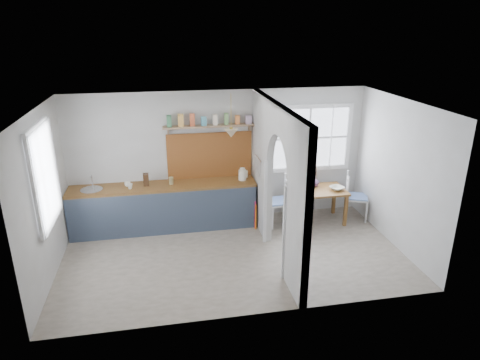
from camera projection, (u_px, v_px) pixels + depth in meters
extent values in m
cube|color=gray|center=(234.00, 256.00, 7.36)|extent=(5.80, 3.20, 0.01)
cube|color=silver|center=(234.00, 105.00, 6.46)|extent=(5.80, 3.20, 0.01)
cube|color=silver|center=(220.00, 157.00, 8.39)|extent=(5.80, 0.01, 2.60)
cube|color=silver|center=(256.00, 230.00, 5.43)|extent=(5.80, 0.01, 2.60)
cube|color=silver|center=(44.00, 198.00, 6.41)|extent=(0.01, 3.20, 2.60)
cube|color=silver|center=(399.00, 174.00, 7.41)|extent=(0.01, 3.20, 2.60)
cube|color=silver|center=(299.00, 212.00, 5.92)|extent=(0.12, 0.80, 2.60)
cube|color=silver|center=(262.00, 164.00, 7.95)|extent=(0.12, 1.20, 2.60)
cube|color=silver|center=(281.00, 140.00, 6.58)|extent=(0.12, 1.20, 1.05)
cube|color=brown|center=(163.00, 186.00, 8.06)|extent=(3.50, 0.60, 0.05)
cube|color=#303F51|center=(165.00, 214.00, 7.95)|extent=(3.50, 0.03, 0.85)
cube|color=#392313|center=(165.00, 207.00, 8.26)|extent=(3.46, 0.45, 0.85)
cylinder|color=silver|center=(92.00, 190.00, 7.83)|extent=(0.40, 0.40, 0.02)
cube|color=brown|center=(210.00, 155.00, 8.31)|extent=(1.65, 0.03, 0.90)
cube|color=tan|center=(210.00, 126.00, 8.02)|extent=(1.75, 0.20, 0.03)
cube|color=#2D6941|center=(169.00, 122.00, 7.86)|extent=(0.09, 0.09, 0.18)
cube|color=gold|center=(181.00, 122.00, 7.89)|extent=(0.09, 0.09, 0.18)
cube|color=#C34E26|center=(192.00, 121.00, 7.93)|extent=(0.09, 0.09, 0.18)
cube|color=teal|center=(204.00, 121.00, 7.97)|extent=(0.09, 0.09, 0.18)
cube|color=beige|center=(215.00, 120.00, 8.01)|extent=(0.09, 0.09, 0.18)
cube|color=#659A54|center=(226.00, 120.00, 8.04)|extent=(0.09, 0.09, 0.18)
cube|color=orange|center=(237.00, 119.00, 8.08)|extent=(0.09, 0.09, 0.18)
cube|color=#AD92B2|center=(248.00, 119.00, 8.12)|extent=(0.09, 0.09, 0.18)
cone|color=beige|center=(231.00, 133.00, 7.80)|extent=(0.26, 0.26, 0.16)
cylinder|color=silver|center=(258.00, 158.00, 7.79)|extent=(0.02, 0.50, 0.02)
imported|color=silver|center=(130.00, 186.00, 7.85)|extent=(0.11, 0.11, 0.09)
imported|color=white|center=(127.00, 184.00, 7.97)|extent=(0.12, 0.12, 0.09)
cube|color=#392313|center=(146.00, 180.00, 8.00)|extent=(0.11, 0.15, 0.22)
cylinder|color=#908354|center=(171.00, 181.00, 8.07)|extent=(0.11, 0.11, 0.14)
cube|color=#AD1B50|center=(255.00, 215.00, 8.27)|extent=(0.02, 0.03, 0.57)
cube|color=orange|center=(256.00, 217.00, 8.23)|extent=(0.02, 0.03, 0.53)
imported|color=beige|center=(337.00, 188.00, 8.40)|extent=(0.35, 0.35, 0.07)
imported|color=#6CAA62|center=(310.00, 192.00, 8.18)|extent=(0.09, 0.09, 0.08)
cylinder|color=black|center=(304.00, 190.00, 8.36)|extent=(0.25, 0.25, 0.02)
imported|color=#58385F|center=(314.00, 182.00, 8.56)|extent=(0.19, 0.19, 0.20)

